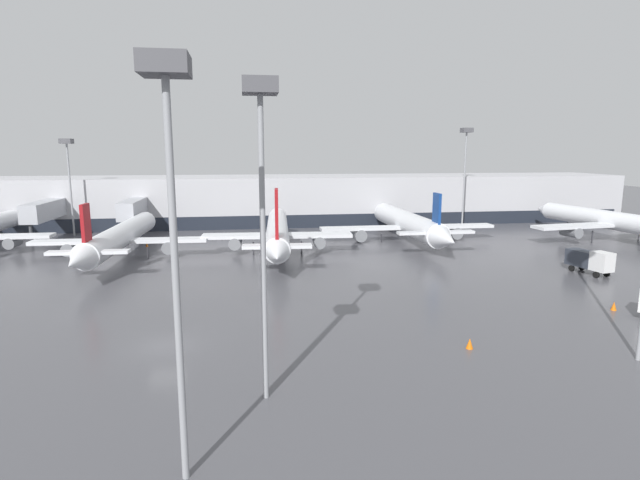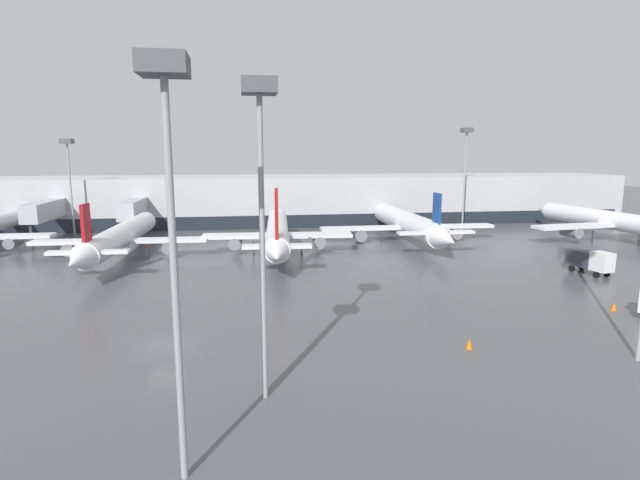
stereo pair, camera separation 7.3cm
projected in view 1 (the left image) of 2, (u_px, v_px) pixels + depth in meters
ground_plane at (166, 346)px, 35.52m from camera, size 320.00×320.00×0.00m
terminal_building at (213, 200)px, 94.88m from camera, size 160.00×30.92×9.00m
parked_jet_0 at (120, 237)px, 64.16m from camera, size 22.09×35.02×8.32m
parked_jet_2 at (408, 223)px, 76.82m from camera, size 27.23×35.09×8.35m
parked_jet_4 at (614, 221)px, 76.45m from camera, size 27.70×34.61×9.00m
parked_jet_5 at (277, 232)px, 67.16m from camera, size 20.26×36.20×9.69m
service_truck_0 at (590, 260)px, 56.17m from camera, size 2.72×5.55×2.80m
traffic_cone_0 at (147, 245)px, 72.33m from camera, size 0.38×0.38×0.70m
traffic_cone_1 at (614, 306)px, 43.46m from camera, size 0.47×0.47×0.76m
traffic_cone_2 at (470, 343)px, 34.99m from camera, size 0.50×0.50×0.73m
apron_light_mast_1 at (466, 149)px, 88.50m from camera, size 1.80×1.80×17.79m
apron_light_mast_4 at (261, 149)px, 25.69m from camera, size 1.80×1.80×17.32m
apron_light_mast_5 at (68, 158)px, 80.03m from camera, size 1.80×1.80×15.70m
apron_light_mast_7 at (169, 151)px, 18.79m from camera, size 1.80×1.80×17.19m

